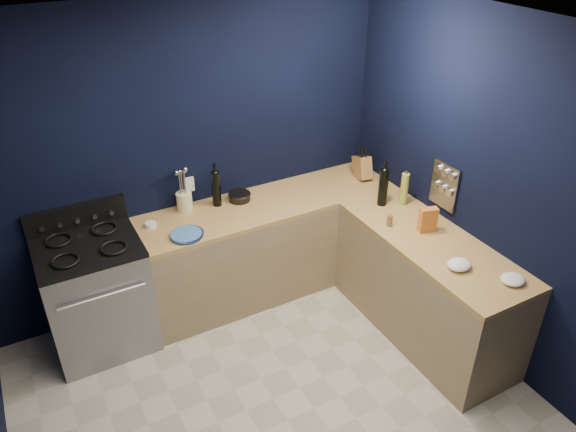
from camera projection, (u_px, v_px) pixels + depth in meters
floor at (288, 421)px, 3.88m from camera, size 3.50×3.50×0.02m
ceiling at (287, 45)px, 2.52m from camera, size 3.50×3.50×0.02m
wall_back at (186, 160)px, 4.52m from camera, size 3.50×0.02×2.60m
wall_right at (503, 202)px, 3.92m from camera, size 0.02×3.50×2.60m
cab_back at (270, 247)px, 4.97m from camera, size 2.30×0.63×0.86m
top_back at (269, 204)px, 4.74m from camera, size 2.30×0.63×0.04m
cab_right at (426, 289)px, 4.45m from camera, size 0.63×1.67×0.86m
top_right at (433, 243)px, 4.22m from camera, size 0.63×1.67×0.04m
gas_range at (98, 297)px, 4.32m from camera, size 0.76×0.66×0.92m
oven_door at (107, 322)px, 4.09m from camera, size 0.59×0.02×0.42m
cooktop at (87, 247)px, 4.07m from camera, size 0.76×0.66×0.03m
backguard at (76, 217)px, 4.25m from camera, size 0.76×0.06×0.20m
spice_panel at (445, 186)px, 4.39m from camera, size 0.02×0.28×0.38m
wall_outlet at (189, 184)px, 4.62m from camera, size 0.09×0.02×0.13m
plate_stack at (186, 235)px, 4.25m from camera, size 0.28×0.28×0.03m
ramekin at (151, 225)px, 4.38m from camera, size 0.10×0.10×0.03m
utensil_crock at (185, 202)px, 4.57m from camera, size 0.16×0.16×0.16m
wine_bottle_back at (216, 189)px, 4.61m from camera, size 0.08×0.08×0.31m
lemon_basket at (240, 197)px, 4.74m from camera, size 0.20×0.20×0.07m
knife_block at (362, 167)px, 5.07m from camera, size 0.15×0.26×0.26m
wine_bottle_right at (383, 188)px, 4.61m from camera, size 0.10×0.10×0.32m
oil_bottle at (404, 189)px, 4.63m from camera, size 0.07×0.07×0.29m
spice_jar_near at (390, 220)px, 4.37m from camera, size 0.06×0.06×0.10m
spice_jar_far at (428, 217)px, 4.43m from camera, size 0.05×0.05×0.09m
crouton_bag at (428, 220)px, 4.28m from camera, size 0.15×0.10×0.20m
towel_front at (459, 265)px, 3.89m from camera, size 0.22×0.20×0.06m
towel_end at (513, 279)px, 3.75m from camera, size 0.20×0.18×0.05m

